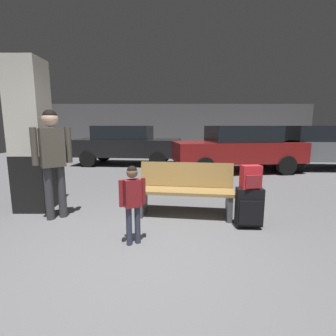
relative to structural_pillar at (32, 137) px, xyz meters
The scene contains 11 objects.
ground_plane 3.33m from the structural_pillar, 45.45° to the left, with size 18.00×18.00×0.10m, color slate.
garage_back_wall 11.23m from the structural_pillar, 79.06° to the left, with size 18.00×0.12×2.80m, color #565658.
structural_pillar is the anchor object (origin of this frame).
bench 2.86m from the structural_pillar, ahead, with size 1.66×0.74×0.89m.
suitcase 3.85m from the structural_pillar, 13.58° to the right, with size 0.39×0.25×0.60m.
backpack_bright 3.76m from the structural_pillar, 13.58° to the right, with size 0.30×0.22×0.34m.
child 2.50m from the structural_pillar, 35.39° to the right, with size 0.32×0.20×1.02m.
adult 0.77m from the structural_pillar, 39.35° to the right, with size 0.50×0.40×1.76m.
parked_car_near 6.11m from the structural_pillar, 39.18° to the left, with size 4.29×2.23×1.51m.
parked_car_far 5.49m from the structural_pillar, 81.67° to the left, with size 4.26×2.13×1.51m.
parked_car_side 8.98m from the structural_pillar, 29.10° to the left, with size 4.16×1.91×1.51m.
Camera 1 is at (0.28, -2.60, 1.51)m, focal length 26.84 mm.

